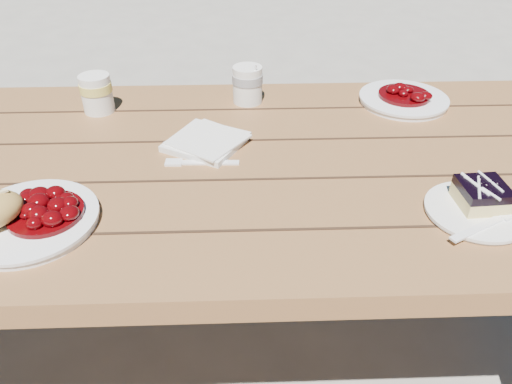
{
  "coord_description": "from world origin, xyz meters",
  "views": [
    {
      "loc": [
        0.14,
        -0.91,
        1.3
      ],
      "look_at": [
        0.16,
        -0.21,
        0.81
      ],
      "focal_mm": 35.0,
      "sensor_mm": 36.0,
      "label": 1
    }
  ],
  "objects_px": {
    "second_cup": "(97,94)",
    "second_plate": "(403,100)",
    "coffee_cup": "(248,85)",
    "picnic_table": "(183,220)",
    "main_plate": "(29,221)",
    "dessert_plate": "(476,212)",
    "blueberry_cake": "(482,194)"
  },
  "relations": [
    {
      "from": "dessert_plate",
      "to": "second_plate",
      "type": "bearing_deg",
      "value": 90.14
    },
    {
      "from": "picnic_table",
      "to": "coffee_cup",
      "type": "relative_size",
      "value": 21.42
    },
    {
      "from": "blueberry_cake",
      "to": "coffee_cup",
      "type": "relative_size",
      "value": 0.92
    },
    {
      "from": "second_cup",
      "to": "second_plate",
      "type": "bearing_deg",
      "value": 1.56
    },
    {
      "from": "main_plate",
      "to": "coffee_cup",
      "type": "bearing_deg",
      "value": 51.62
    },
    {
      "from": "second_plate",
      "to": "second_cup",
      "type": "relative_size",
      "value": 2.36
    },
    {
      "from": "blueberry_cake",
      "to": "second_plate",
      "type": "xyz_separation_m",
      "value": [
        -0.01,
        0.46,
        -0.02
      ]
    },
    {
      "from": "second_plate",
      "to": "main_plate",
      "type": "bearing_deg",
      "value": -149.12
    },
    {
      "from": "second_plate",
      "to": "coffee_cup",
      "type": "bearing_deg",
      "value": 176.92
    },
    {
      "from": "dessert_plate",
      "to": "coffee_cup",
      "type": "height_order",
      "value": "coffee_cup"
    },
    {
      "from": "coffee_cup",
      "to": "second_cup",
      "type": "xyz_separation_m",
      "value": [
        -0.37,
        -0.04,
        0.0
      ]
    },
    {
      "from": "main_plate",
      "to": "coffee_cup",
      "type": "xyz_separation_m",
      "value": [
        0.39,
        0.5,
        0.04
      ]
    },
    {
      "from": "main_plate",
      "to": "second_cup",
      "type": "distance_m",
      "value": 0.46
    },
    {
      "from": "picnic_table",
      "to": "dessert_plate",
      "type": "xyz_separation_m",
      "value": [
        0.56,
        -0.21,
        0.17
      ]
    },
    {
      "from": "main_plate",
      "to": "second_plate",
      "type": "xyz_separation_m",
      "value": [
        0.8,
        0.48,
        0.0
      ]
    },
    {
      "from": "main_plate",
      "to": "second_plate",
      "type": "distance_m",
      "value": 0.93
    },
    {
      "from": "coffee_cup",
      "to": "second_plate",
      "type": "relative_size",
      "value": 0.42
    },
    {
      "from": "coffee_cup",
      "to": "second_cup",
      "type": "relative_size",
      "value": 1.0
    },
    {
      "from": "picnic_table",
      "to": "second_cup",
      "type": "relative_size",
      "value": 21.42
    },
    {
      "from": "second_plate",
      "to": "second_cup",
      "type": "height_order",
      "value": "second_cup"
    },
    {
      "from": "main_plate",
      "to": "second_cup",
      "type": "relative_size",
      "value": 2.51
    },
    {
      "from": "main_plate",
      "to": "dessert_plate",
      "type": "relative_size",
      "value": 1.33
    },
    {
      "from": "main_plate",
      "to": "dessert_plate",
      "type": "bearing_deg",
      "value": 0.3
    },
    {
      "from": "main_plate",
      "to": "picnic_table",
      "type": "bearing_deg",
      "value": 41.62
    },
    {
      "from": "blueberry_cake",
      "to": "second_cup",
      "type": "xyz_separation_m",
      "value": [
        -0.78,
        0.44,
        0.01
      ]
    },
    {
      "from": "main_plate",
      "to": "dessert_plate",
      "type": "distance_m",
      "value": 0.8
    },
    {
      "from": "picnic_table",
      "to": "dessert_plate",
      "type": "relative_size",
      "value": 11.37
    },
    {
      "from": "picnic_table",
      "to": "main_plate",
      "type": "distance_m",
      "value": 0.36
    },
    {
      "from": "picnic_table",
      "to": "dessert_plate",
      "type": "height_order",
      "value": "dessert_plate"
    },
    {
      "from": "coffee_cup",
      "to": "second_cup",
      "type": "bearing_deg",
      "value": -173.45
    },
    {
      "from": "second_plate",
      "to": "blueberry_cake",
      "type": "bearing_deg",
      "value": -88.6
    },
    {
      "from": "coffee_cup",
      "to": "blueberry_cake",
      "type": "bearing_deg",
      "value": -49.21
    }
  ]
}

